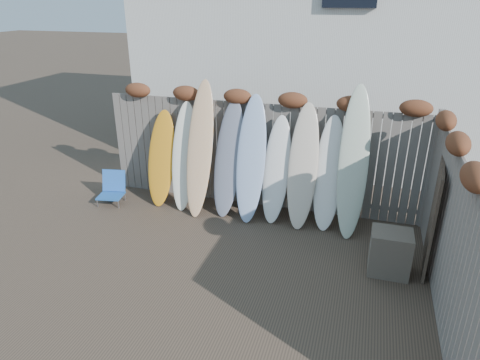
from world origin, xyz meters
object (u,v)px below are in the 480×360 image
(wooden_crate, at_px, (390,252))
(lattice_panel, at_px, (433,218))
(surfboard_0, at_px, (161,158))
(beach_chair, at_px, (112,188))

(wooden_crate, distance_m, lattice_panel, 0.80)
(lattice_panel, height_order, surfboard_0, surfboard_0)
(wooden_crate, height_order, surfboard_0, surfboard_0)
(wooden_crate, bearing_deg, lattice_panel, 33.37)
(beach_chair, bearing_deg, wooden_crate, -9.90)
(wooden_crate, bearing_deg, beach_chair, 170.10)
(lattice_panel, bearing_deg, beach_chair, -178.50)
(surfboard_0, bearing_deg, wooden_crate, -15.93)
(wooden_crate, relative_size, lattice_panel, 0.41)
(lattice_panel, xyz_separation_m, surfboard_0, (-4.76, 0.87, 0.09))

